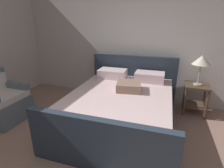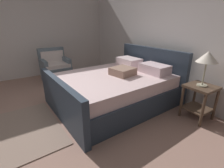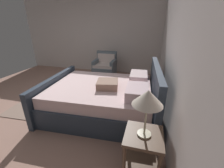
{
  "view_description": "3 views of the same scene",
  "coord_description": "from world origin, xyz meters",
  "px_view_note": "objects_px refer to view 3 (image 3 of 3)",
  "views": [
    {
      "loc": [
        0.73,
        -1.13,
        1.73
      ],
      "look_at": [
        -0.33,
        1.64,
        0.67
      ],
      "focal_mm": 27.87,
      "sensor_mm": 36.0,
      "label": 1
    },
    {
      "loc": [
        2.46,
        -0.22,
        1.58
      ],
      "look_at": [
        0.05,
        1.31,
        0.5
      ],
      "focal_mm": 26.29,
      "sensor_mm": 36.0,
      "label": 2
    },
    {
      "loc": [
        2.51,
        2.35,
        1.77
      ],
      "look_at": [
        -0.02,
        1.68,
        0.69
      ],
      "focal_mm": 23.17,
      "sensor_mm": 36.0,
      "label": 3
    }
  ],
  "objects_px": {
    "nightstand_right": "(143,147)",
    "table_lamp_right": "(148,99)",
    "bed": "(104,97)",
    "armchair": "(105,68)"
  },
  "relations": [
    {
      "from": "nightstand_right",
      "to": "table_lamp_right",
      "type": "bearing_deg",
      "value": 0.0
    },
    {
      "from": "nightstand_right",
      "to": "table_lamp_right",
      "type": "xyz_separation_m",
      "value": [
        0.0,
        0.0,
        0.66
      ]
    },
    {
      "from": "bed",
      "to": "nightstand_right",
      "type": "xyz_separation_m",
      "value": [
        1.23,
        0.89,
        0.06
      ]
    },
    {
      "from": "bed",
      "to": "nightstand_right",
      "type": "bearing_deg",
      "value": 35.71
    },
    {
      "from": "bed",
      "to": "nightstand_right",
      "type": "height_order",
      "value": "bed"
    },
    {
      "from": "nightstand_right",
      "to": "table_lamp_right",
      "type": "height_order",
      "value": "table_lamp_right"
    },
    {
      "from": "bed",
      "to": "table_lamp_right",
      "type": "distance_m",
      "value": 1.68
    },
    {
      "from": "table_lamp_right",
      "to": "armchair",
      "type": "distance_m",
      "value": 3.75
    },
    {
      "from": "table_lamp_right",
      "to": "armchair",
      "type": "relative_size",
      "value": 0.63
    },
    {
      "from": "armchair",
      "to": "nightstand_right",
      "type": "bearing_deg",
      "value": 24.49
    }
  ]
}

